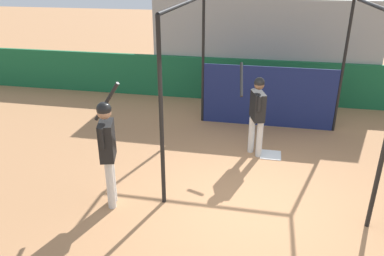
{
  "coord_description": "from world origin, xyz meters",
  "views": [
    {
      "loc": [
        0.15,
        -5.34,
        3.74
      ],
      "look_at": [
        -1.11,
        0.85,
        1.01
      ],
      "focal_mm": 35.0,
      "sensor_mm": 36.0,
      "label": 1
    }
  ],
  "objects": [
    {
      "name": "home_plate",
      "position": [
        0.38,
        2.03,
        0.01
      ],
      "size": [
        0.44,
        0.44,
        0.02
      ],
      "color": "white",
      "rests_on": "ground"
    },
    {
      "name": "player_batter",
      "position": [
        0.02,
        2.04,
        1.03
      ],
      "size": [
        0.62,
        0.86,
        1.87
      ],
      "rotation": [
        0.0,
        0.0,
        1.86
      ],
      "color": "silver",
      "rests_on": "ground"
    },
    {
      "name": "ground_plane",
      "position": [
        0.0,
        0.0,
        0.0
      ],
      "size": [
        60.0,
        60.0,
        0.0
      ],
      "primitive_type": "plane",
      "color": "#A8754C"
    },
    {
      "name": "batting_cage",
      "position": [
        0.24,
        3.0,
        1.36
      ],
      "size": [
        3.37,
        3.87,
        3.16
      ],
      "color": "black",
      "rests_on": "ground"
    },
    {
      "name": "outfield_wall",
      "position": [
        0.0,
        5.5,
        0.64
      ],
      "size": [
        24.0,
        0.12,
        1.27
      ],
      "color": "#196038",
      "rests_on": "ground"
    },
    {
      "name": "bleacher_section",
      "position": [
        0.0,
        7.16,
        1.47
      ],
      "size": [
        6.5,
        3.2,
        2.95
      ],
      "color": "#9E9E99",
      "rests_on": "ground"
    },
    {
      "name": "player_waiting",
      "position": [
        -2.25,
        -0.33,
        1.13
      ],
      "size": [
        0.53,
        0.67,
        2.09
      ],
      "rotation": [
        0.0,
        0.0,
        1.86
      ],
      "color": "silver",
      "rests_on": "ground"
    }
  ]
}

